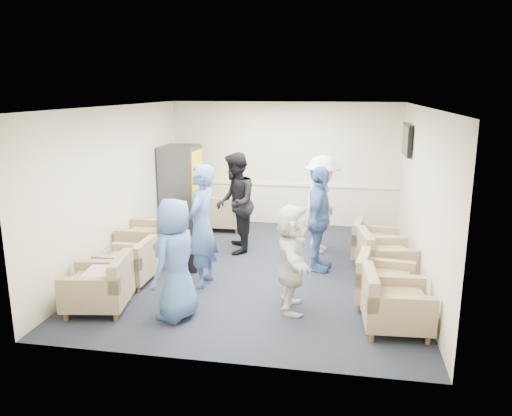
% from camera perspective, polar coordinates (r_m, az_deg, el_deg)
% --- Properties ---
extents(floor, '(6.00, 6.00, 0.00)m').
position_cam_1_polar(floor, '(8.50, 0.63, -6.98)').
color(floor, black).
rests_on(floor, ground).
extents(ceiling, '(6.00, 6.00, 0.00)m').
position_cam_1_polar(ceiling, '(7.97, 0.68, 11.53)').
color(ceiling, white).
rests_on(ceiling, back_wall).
extents(back_wall, '(5.00, 0.02, 2.70)m').
position_cam_1_polar(back_wall, '(11.06, 3.24, 5.03)').
color(back_wall, beige).
rests_on(back_wall, floor).
extents(front_wall, '(5.00, 0.02, 2.70)m').
position_cam_1_polar(front_wall, '(5.29, -4.75, -4.44)').
color(front_wall, beige).
rests_on(front_wall, floor).
extents(left_wall, '(0.02, 6.00, 2.70)m').
position_cam_1_polar(left_wall, '(8.88, -15.47, 2.47)').
color(left_wall, beige).
rests_on(left_wall, floor).
extents(right_wall, '(0.02, 6.00, 2.70)m').
position_cam_1_polar(right_wall, '(8.11, 18.36, 1.25)').
color(right_wall, beige).
rests_on(right_wall, floor).
extents(chair_rail, '(4.98, 0.04, 0.06)m').
position_cam_1_polar(chair_rail, '(11.11, 3.20, 2.72)').
color(chair_rail, white).
rests_on(chair_rail, back_wall).
extents(tv, '(0.10, 1.00, 0.58)m').
position_cam_1_polar(tv, '(9.77, 16.87, 7.48)').
color(tv, black).
rests_on(tv, right_wall).
extents(armchair_left_near, '(0.93, 0.93, 0.65)m').
position_cam_1_polar(armchair_left_near, '(7.21, -17.23, -8.69)').
color(armchair_left_near, '#897858').
rests_on(armchair_left_near, floor).
extents(armchair_left_mid, '(0.76, 0.76, 0.60)m').
position_cam_1_polar(armchair_left_mid, '(8.02, -14.23, -6.39)').
color(armchair_left_mid, '#897858').
rests_on(armchair_left_mid, floor).
extents(armchair_left_far, '(0.96, 0.96, 0.72)m').
position_cam_1_polar(armchair_left_far, '(8.98, -11.71, -3.71)').
color(armchair_left_far, '#897858').
rests_on(armchair_left_far, floor).
extents(armchair_right_near, '(0.87, 0.87, 0.65)m').
position_cam_1_polar(armchair_right_near, '(6.59, 15.28, -10.70)').
color(armchair_right_near, '#897858').
rests_on(armchair_right_near, floor).
extents(armchair_right_midnear, '(0.86, 0.86, 0.62)m').
position_cam_1_polar(armchair_right_midnear, '(7.27, 14.18, -8.44)').
color(armchair_right_midnear, '#897858').
rests_on(armchair_right_midnear, floor).
extents(armchair_right_midfar, '(0.94, 0.94, 0.66)m').
position_cam_1_polar(armchair_right_midfar, '(8.22, 14.22, -5.70)').
color(armchair_right_midfar, '#897858').
rests_on(armchair_right_midfar, floor).
extents(armchair_right_far, '(0.86, 0.86, 0.61)m').
position_cam_1_polar(armchair_right_far, '(9.04, 13.17, -4.05)').
color(armchair_right_far, '#897858').
rests_on(armchair_right_far, floor).
extents(armchair_corner, '(0.82, 0.82, 0.64)m').
position_cam_1_polar(armchair_corner, '(10.76, -3.68, -0.80)').
color(armchair_corner, '#897858').
rests_on(armchair_corner, floor).
extents(vending_machine, '(0.74, 0.86, 1.81)m').
position_cam_1_polar(vending_machine, '(10.75, -8.52, 2.26)').
color(vending_machine, '#46464D').
rests_on(vending_machine, floor).
extents(backpack, '(0.31, 0.26, 0.47)m').
position_cam_1_polar(backpack, '(8.38, -7.70, -5.65)').
color(backpack, black).
rests_on(backpack, floor).
extents(pillow, '(0.44, 0.54, 0.14)m').
position_cam_1_polar(pillow, '(7.14, -17.41, -7.40)').
color(pillow, beige).
rests_on(pillow, armchair_left_near).
extents(person_front_left, '(0.70, 0.90, 1.62)m').
position_cam_1_polar(person_front_left, '(6.60, -9.21, -5.82)').
color(person_front_left, '#41619D').
rests_on(person_front_left, floor).
extents(person_mid_left, '(0.52, 0.73, 1.89)m').
position_cam_1_polar(person_mid_left, '(7.61, -6.26, -2.06)').
color(person_mid_left, '#41619D').
rests_on(person_mid_left, floor).
extents(person_back_left, '(0.87, 1.03, 1.86)m').
position_cam_1_polar(person_back_left, '(9.14, -2.39, 0.57)').
color(person_back_left, black).
rests_on(person_back_left, floor).
extents(person_back_right, '(0.93, 1.29, 1.81)m').
position_cam_1_polar(person_back_right, '(9.24, 7.47, 0.44)').
color(person_back_right, white).
rests_on(person_back_right, floor).
extents(person_mid_right, '(0.55, 1.07, 1.76)m').
position_cam_1_polar(person_mid_right, '(8.28, 7.19, -1.26)').
color(person_mid_right, '#41619D').
rests_on(person_mid_right, floor).
extents(person_front_right, '(0.61, 1.43, 1.49)m').
position_cam_1_polar(person_front_right, '(6.77, 4.13, -5.76)').
color(person_front_right, silver).
rests_on(person_front_right, floor).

